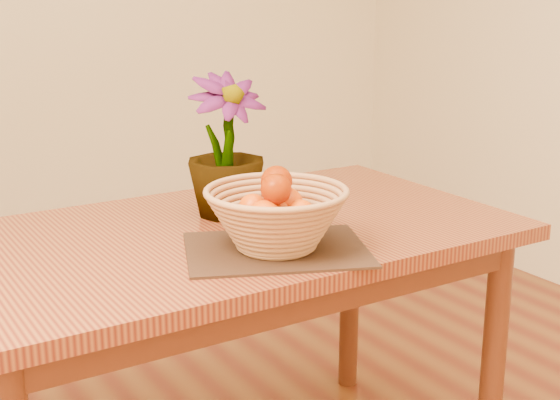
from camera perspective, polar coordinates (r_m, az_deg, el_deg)
table at (r=1.96m, az=-3.63°, el=-4.50°), size 1.40×0.80×0.75m
placemat at (r=1.76m, az=-0.27°, el=-3.65°), size 0.49×0.44×0.01m
wicker_basket at (r=1.74m, az=-0.27°, el=-1.52°), size 0.33×0.33×0.13m
orange_pile at (r=1.73m, az=-0.27°, el=0.12°), size 0.17×0.16×0.13m
potted_plant at (r=2.00m, az=-3.98°, el=3.96°), size 0.21×0.21×0.37m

